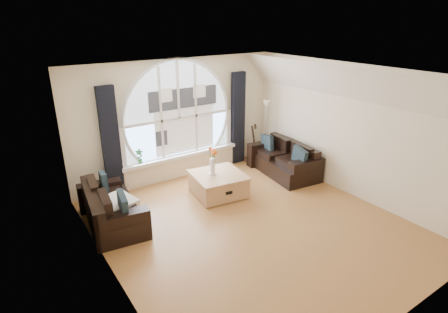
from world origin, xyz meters
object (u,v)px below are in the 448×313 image
at_px(sofa_right, 284,158).
at_px(coffee_chest, 218,183).
at_px(floor_lamp, 265,132).
at_px(potted_plant, 139,156).
at_px(guitar, 252,143).
at_px(sofa_left, 111,204).
at_px(vase_flowers, 212,157).

height_order(sofa_right, coffee_chest, sofa_right).
xyz_separation_m(sofa_right, floor_lamp, (0.15, 0.86, 0.40)).
bearing_deg(coffee_chest, floor_lamp, 31.46).
xyz_separation_m(sofa_right, potted_plant, (-3.07, 1.25, 0.31)).
height_order(coffee_chest, potted_plant, potted_plant).
bearing_deg(sofa_right, coffee_chest, -171.66).
distance_m(coffee_chest, potted_plant, 1.81).
height_order(coffee_chest, guitar, guitar).
bearing_deg(sofa_right, guitar, 109.28).
relative_size(sofa_left, vase_flowers, 2.33).
bearing_deg(guitar, vase_flowers, -158.29).
bearing_deg(coffee_chest, sofa_left, -174.15).
xyz_separation_m(coffee_chest, guitar, (1.67, 0.98, 0.28)).
distance_m(sofa_left, sofa_right, 4.11).
bearing_deg(sofa_left, floor_lamp, 18.18).
xyz_separation_m(vase_flowers, guitar, (1.77, 0.92, -0.32)).
relative_size(coffee_chest, guitar, 0.96).
bearing_deg(coffee_chest, sofa_right, 8.47).
bearing_deg(floor_lamp, guitar, 162.55).
height_order(vase_flowers, potted_plant, vase_flowers).
distance_m(vase_flowers, floor_lamp, 2.26).
distance_m(vase_flowers, guitar, 2.02).
distance_m(sofa_left, vase_flowers, 2.19).
xyz_separation_m(floor_lamp, guitar, (-0.34, 0.11, -0.27)).
xyz_separation_m(sofa_left, sofa_right, (4.10, -0.06, 0.00)).
bearing_deg(guitar, floor_lamp, -23.24).
bearing_deg(potted_plant, floor_lamp, -6.96).
bearing_deg(vase_flowers, sofa_left, 179.59).
height_order(sofa_left, potted_plant, potted_plant).
bearing_deg(guitar, sofa_right, -84.29).
relative_size(vase_flowers, guitar, 0.66).
height_order(sofa_left, vase_flowers, vase_flowers).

